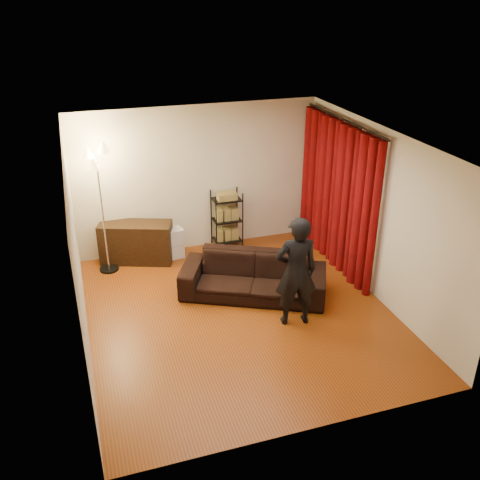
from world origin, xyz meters
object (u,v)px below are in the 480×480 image
object	(u,v)px
sofa	(253,276)
wire_shelf	(227,220)
media_cabinet	(136,242)
floor_lamp	(102,211)
storage_boxes	(173,243)
person	(296,272)

from	to	relation	value
sofa	wire_shelf	bearing A→B (deg)	113.17
media_cabinet	floor_lamp	xyz separation A→B (m)	(-0.53, -0.20, 0.75)
storage_boxes	sofa	bearing A→B (deg)	-60.09
sofa	storage_boxes	world-z (taller)	sofa
sofa	storage_boxes	distance (m)	1.94
storage_boxes	floor_lamp	xyz separation A→B (m)	(-1.19, -0.12, 0.83)
person	storage_boxes	bearing A→B (deg)	-55.59
media_cabinet	wire_shelf	distance (m)	1.73
storage_boxes	floor_lamp	size ratio (longest dim) A/B	0.26
storage_boxes	person	bearing A→B (deg)	-63.59
sofa	wire_shelf	world-z (taller)	wire_shelf
media_cabinet	storage_boxes	bearing A→B (deg)	13.59
sofa	media_cabinet	xyz separation A→B (m)	(-1.62, 1.75, 0.04)
storage_boxes	floor_lamp	world-z (taller)	floor_lamp
sofa	floor_lamp	xyz separation A→B (m)	(-2.16, 1.56, 0.78)
media_cabinet	wire_shelf	size ratio (longest dim) A/B	1.13
sofa	storage_boxes	size ratio (longest dim) A/B	4.00
floor_lamp	sofa	bearing A→B (deg)	-35.87
person	storage_boxes	world-z (taller)	person
sofa	storage_boxes	xyz separation A→B (m)	(-0.97, 1.68, -0.05)
person	media_cabinet	bearing A→B (deg)	-45.96
sofa	person	size ratio (longest dim) A/B	1.35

